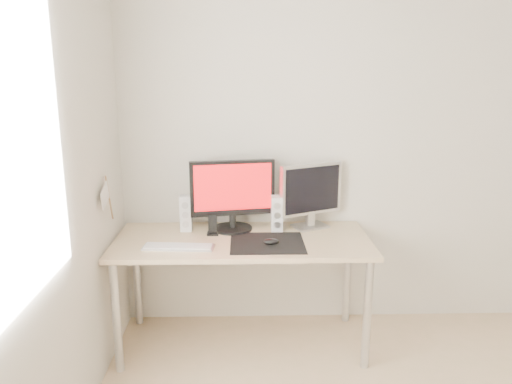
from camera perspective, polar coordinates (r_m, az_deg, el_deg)
name	(u,v)px	position (r m, az deg, el deg)	size (l,w,h in m)	color
wall_back	(379,147)	(3.50, 13.83, 5.02)	(3.50, 3.50, 0.00)	silver
mousepad	(267,243)	(3.06, 1.30, -5.84)	(0.45, 0.40, 0.00)	black
mouse	(271,242)	(3.03, 1.70, -5.69)	(0.10, 0.06, 0.04)	black
desk	(242,250)	(3.17, -1.57, -6.66)	(1.60, 0.70, 0.73)	#D1B587
main_monitor	(233,193)	(3.24, -2.70, -0.08)	(0.55, 0.30, 0.47)	black
second_monitor	(311,193)	(3.32, 6.30, -0.06)	(0.42, 0.24, 0.43)	#B1B0B3
speaker_left	(186,213)	(3.30, -8.00, -2.42)	(0.07, 0.09, 0.23)	white
speaker_right	(277,214)	(3.26, 2.40, -2.49)	(0.07, 0.09, 0.23)	white
keyboard	(178,247)	(3.02, -8.87, -6.20)	(0.43, 0.16, 0.02)	#B2B2B4
phone_dock	(213,229)	(3.21, -4.97, -4.22)	(0.07, 0.06, 0.13)	black
pennant	(106,196)	(3.02, -16.74, -0.43)	(0.01, 0.23, 0.29)	#A57F54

